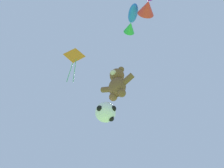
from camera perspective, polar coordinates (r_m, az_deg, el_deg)
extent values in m
ellipsoid|color=brown|center=(10.47, 1.20, -0.71)|extent=(0.77, 0.66, 0.94)
sphere|color=brown|center=(10.96, 1.15, 1.92)|extent=(0.65, 0.65, 0.65)
sphere|color=beige|center=(10.77, 0.32, 2.60)|extent=(0.27, 0.27, 0.27)
sphere|color=brown|center=(11.24, 0.16, 2.31)|extent=(0.26, 0.26, 0.26)
cylinder|color=brown|center=(10.82, -1.25, -1.27)|extent=(0.56, 0.25, 0.44)
sphere|color=brown|center=(10.26, 0.27, -2.99)|extent=(0.35, 0.35, 0.35)
sphere|color=brown|center=(11.06, 2.12, 3.33)|extent=(0.26, 0.26, 0.26)
cylinder|color=brown|center=(10.38, 3.73, 1.18)|extent=(0.56, 0.25, 0.44)
sphere|color=brown|center=(10.08, 2.23, -2.06)|extent=(0.35, 0.35, 0.35)
sphere|color=white|center=(9.62, -1.50, -6.45)|extent=(0.81, 0.81, 0.81)
sphere|color=black|center=(9.45, 0.31, -5.64)|extent=(0.23, 0.23, 0.23)
sphere|color=black|center=(9.98, -0.99, -6.14)|extent=(0.23, 0.23, 0.23)
sphere|color=black|center=(9.36, -2.85, -5.60)|extent=(0.23, 0.23, 0.23)
sphere|color=black|center=(9.44, -0.20, -7.89)|extent=(0.23, 0.23, 0.23)
ellipsoid|color=blue|center=(13.14, 4.83, 15.79)|extent=(1.08, 1.10, 0.39)
cone|color=green|center=(13.56, 4.11, 12.76)|extent=(0.83, 0.83, 0.58)
sphere|color=black|center=(13.07, 5.11, 17.31)|extent=(0.10, 0.10, 0.10)
cone|color=red|center=(12.57, 8.01, 16.88)|extent=(1.05, 1.04, 0.80)
cube|color=orange|center=(15.00, -8.61, 6.50)|extent=(0.99, 0.93, 1.34)
cylinder|color=green|center=(14.13, -9.60, 2.76)|extent=(0.03, 0.23, 1.75)
cylinder|color=green|center=(13.92, -8.54, 3.18)|extent=(0.03, 0.06, 1.85)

